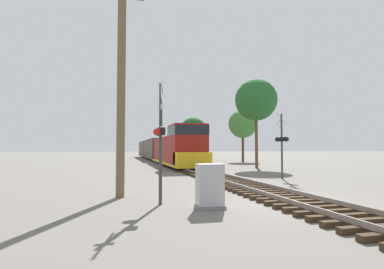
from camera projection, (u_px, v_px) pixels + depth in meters
The scene contains 10 objects.
ground_plane at pixel (293, 203), 10.97m from camera, with size 400.00×400.00×0.00m, color #666059.
rail_track_bed at pixel (293, 199), 10.97m from camera, with size 2.60×160.00×0.31m.
freight_train at pixel (158, 149), 49.66m from camera, with size 3.15×51.37×4.25m.
crossing_signal_near at pixel (160, 134), 10.71m from camera, with size 0.33×1.00×4.50m.
crossing_signal_far at pixel (282, 141), 19.54m from camera, with size 0.56×1.01×4.45m.
relay_cabinet at pixel (210, 187), 9.88m from camera, with size 0.94×0.62×1.48m.
utility_pole at pixel (121, 86), 12.37m from camera, with size 1.80×0.35×8.97m.
tree_far_right at pixel (256, 100), 31.23m from camera, with size 4.38×4.38×9.28m.
tree_mid_background at pixel (243, 124), 46.06m from camera, with size 4.39×4.39×8.03m.
tree_deep_background at pixel (194, 131), 55.40m from camera, with size 5.08×5.08×7.84m.
Camera 1 is at (-6.23, -9.88, 1.98)m, focal length 28.00 mm.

